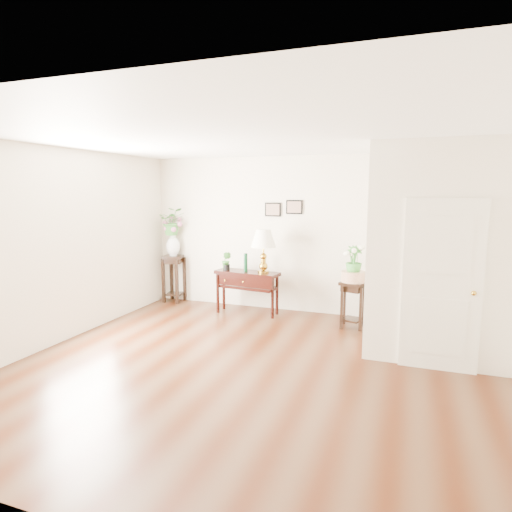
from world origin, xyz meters
The scene contains 20 objects.
floor centered at (0.00, 0.00, 0.00)m, with size 6.00×5.50×0.02m, color #442A19.
ceiling centered at (0.00, 0.00, 2.80)m, with size 6.00×5.50×0.02m, color white.
wall_back centered at (0.00, 2.75, 1.40)m, with size 6.00×0.02×2.80m, color silver.
wall_front centered at (0.00, -2.75, 1.40)m, with size 6.00×0.02×2.80m, color silver.
wall_left centered at (-3.00, 0.00, 1.40)m, with size 0.02×5.50×2.80m, color silver.
partition centered at (2.10, 1.77, 1.40)m, with size 1.80×1.95×2.80m, color silver.
door centered at (2.10, 0.78, 1.05)m, with size 0.90×0.05×2.10m, color silver.
art_print_left centered at (-0.65, 2.73, 1.85)m, with size 0.30×0.02×0.25m, color black.
art_print_right centered at (-0.25, 2.73, 1.90)m, with size 0.30×0.02×0.25m, color black.
wall_ornament centered at (1.16, 1.90, 2.05)m, with size 0.51×0.51×0.07m, color orange.
console_table centered at (-0.97, 2.26, 0.39)m, with size 1.16×0.39×0.77m, color black.
table_lamp centered at (-0.67, 2.26, 1.12)m, with size 0.44×0.44×0.77m, color #A87F21.
green_vase centered at (-1.00, 2.26, 0.94)m, with size 0.07×0.07×0.33m, color #0A331A.
potted_plant centered at (-1.37, 2.26, 0.93)m, with size 0.18×0.14×0.32m, color #36822F.
plant_stand_a centered at (-2.65, 2.57, 0.46)m, with size 0.36×0.36×0.93m, color black.
porcelain_vase centered at (-2.65, 2.57, 1.15)m, with size 0.26×0.26×0.45m, color silver, non-canonical shape.
lily_arrangement centered at (-2.65, 2.57, 1.59)m, with size 0.48×0.42×0.54m, color #36822F.
plant_stand_b centered at (0.90, 2.10, 0.38)m, with size 0.35×0.35×0.75m, color black.
ceramic_bowl centered at (0.90, 2.10, 0.83)m, with size 0.38×0.38×0.17m, color tan.
narcissus centered at (0.90, 2.10, 1.10)m, with size 0.26×0.26×0.46m, color #36822F.
Camera 1 is at (1.71, -4.70, 2.18)m, focal length 30.00 mm.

